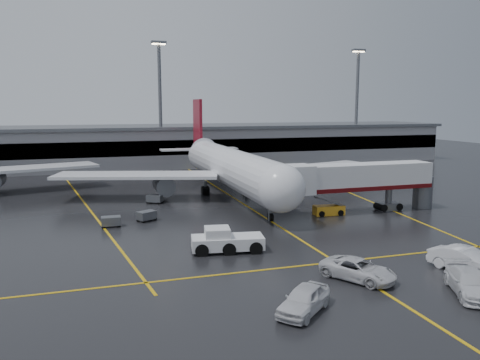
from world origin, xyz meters
name	(u,v)px	position (x,y,z in m)	size (l,w,h in m)	color
ground	(250,208)	(0.00, 0.00, 0.00)	(220.00, 220.00, 0.00)	black
apron_line_centre	(250,208)	(0.00, 0.00, 0.01)	(0.25, 90.00, 0.02)	gold
apron_line_stop	(336,262)	(0.00, -22.00, 0.01)	(60.00, 0.25, 0.02)	gold
apron_line_left	(84,203)	(-20.00, 10.00, 0.01)	(0.25, 70.00, 0.02)	gold
apron_line_right	(338,188)	(18.00, 10.00, 0.01)	(0.25, 70.00, 0.02)	gold
terminal	(180,145)	(0.00, 47.93, 4.32)	(122.00, 19.00, 8.60)	gray
light_mast_mid	(160,97)	(-5.00, 42.00, 14.47)	(3.00, 1.20, 25.45)	#595B60
light_mast_right	(357,98)	(40.00, 42.00, 14.47)	(3.00, 1.20, 25.45)	#595B60
main_airliner	(229,166)	(0.00, 9.70, 4.21)	(48.80, 45.60, 14.10)	silver
jet_bridge	(360,180)	(11.87, -6.00, 3.93)	(19.90, 3.40, 6.05)	silver
pushback_tractor	(225,241)	(-7.88, -16.37, 0.90)	(6.65, 3.63, 2.26)	silver
belt_loader	(329,210)	(7.74, -6.12, 0.56)	(3.68, 1.90, 2.27)	orange
service_van_a	(358,269)	(-0.42, -26.08, 0.79)	(2.61, 5.65, 1.57)	silver
service_van_b	(470,283)	(5.37, -30.83, 0.83)	(2.33, 5.74, 1.67)	silver
service_van_c	(467,260)	(8.43, -27.20, 0.94)	(2.00, 5.73, 1.89)	silver
service_van_d	(304,299)	(-6.67, -30.04, 0.84)	(1.97, 4.91, 1.67)	silver
baggage_cart_a	(147,215)	(-13.24, -2.78, 0.63)	(2.38, 2.14, 1.12)	#595B60
baggage_cart_b	(111,221)	(-17.16, -4.32, 0.63)	(2.01, 1.32, 1.12)	#595B60
baggage_cart_c	(155,198)	(-11.05, 6.92, 0.63)	(2.38, 2.12, 1.12)	#595B60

